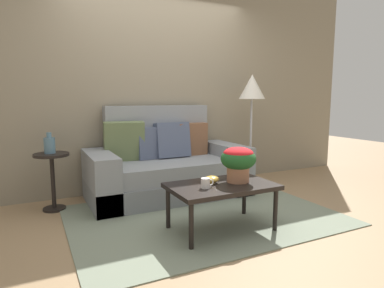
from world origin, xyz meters
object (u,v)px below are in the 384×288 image
at_px(table_vase, 50,145).
at_px(coffee_table, 221,189).
at_px(snack_bowl, 212,179).
at_px(side_table, 52,171).
at_px(floor_lamp, 252,94).
at_px(coffee_mug, 206,183).
at_px(couch, 167,169).
at_px(potted_plant, 238,160).

bearing_deg(table_vase, coffee_table, -43.54).
relative_size(coffee_table, snack_bowl, 6.98).
distance_m(coffee_table, side_table, 1.84).
height_order(coffee_table, floor_lamp, floor_lamp).
bearing_deg(table_vase, coffee_mug, -49.00).
distance_m(floor_lamp, snack_bowl, 1.91).
relative_size(couch, side_table, 3.08).
height_order(potted_plant, snack_bowl, potted_plant).
distance_m(side_table, table_vase, 0.28).
height_order(potted_plant, coffee_mug, potted_plant).
xyz_separation_m(floor_lamp, snack_bowl, (-1.29, -1.17, -0.79)).
bearing_deg(floor_lamp, side_table, 179.31).
distance_m(couch, table_vase, 1.36).
distance_m(floor_lamp, potted_plant, 1.73).
xyz_separation_m(floor_lamp, table_vase, (-2.57, 0.04, -0.55)).
height_order(potted_plant, table_vase, table_vase).
xyz_separation_m(snack_bowl, table_vase, (-1.28, 1.21, 0.24)).
bearing_deg(couch, potted_plant, -79.93).
distance_m(potted_plant, table_vase, 1.99).
xyz_separation_m(coffee_table, floor_lamp, (1.22, 1.24, 0.87)).
bearing_deg(potted_plant, coffee_table, -177.43).
relative_size(potted_plant, coffee_mug, 2.72).
xyz_separation_m(potted_plant, coffee_mug, (-0.37, -0.06, -0.16)).
bearing_deg(coffee_mug, coffee_table, 14.91).
relative_size(floor_lamp, coffee_mug, 12.65).
bearing_deg(coffee_mug, table_vase, 131.00).
height_order(side_table, snack_bowl, side_table).
bearing_deg(floor_lamp, coffee_mug, -137.68).
height_order(side_table, coffee_mug, side_table).
bearing_deg(coffee_table, coffee_mug, -165.09).
bearing_deg(snack_bowl, potted_plant, -13.49).
xyz_separation_m(coffee_table, table_vase, (-1.34, 1.28, 0.32)).
bearing_deg(side_table, coffee_mug, -49.05).
relative_size(couch, potted_plant, 5.85).
xyz_separation_m(coffee_table, snack_bowl, (-0.06, 0.07, 0.08)).
xyz_separation_m(couch, snack_bowl, (-0.03, -1.17, 0.13)).
xyz_separation_m(coffee_table, side_table, (-1.33, 1.27, 0.04)).
relative_size(side_table, floor_lamp, 0.41).
bearing_deg(coffee_mug, couch, 83.22).
relative_size(floor_lamp, table_vase, 6.82).
xyz_separation_m(side_table, snack_bowl, (1.27, -1.20, 0.04)).
distance_m(side_table, coffee_mug, 1.74).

